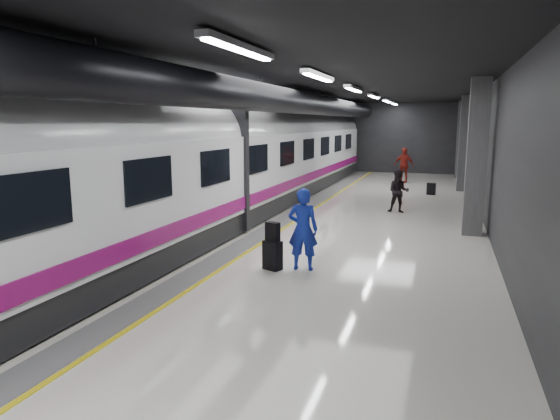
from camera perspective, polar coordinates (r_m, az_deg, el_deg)
The scene contains 9 objects.
ground at distance 14.29m, azimuth 2.83°, elevation -3.19°, with size 40.00×40.00×0.00m, color silver.
platform_hall at distance 14.91m, azimuth 2.87°, elevation 11.06°, with size 10.02×40.02×4.51m.
train at distance 15.15m, azimuth -9.07°, elevation 5.38°, with size 3.05×38.00×4.05m.
traveler_main at distance 11.05m, azimuth 2.63°, elevation -2.21°, with size 0.67×0.44×1.84m, color #1A27C8.
suitcase_main at distance 11.18m, azimuth -0.86°, elevation -5.19°, with size 0.40×0.25×0.65m, color black.
shoulder_bag at distance 11.07m, azimuth -0.85°, elevation -2.48°, with size 0.32×0.17×0.42m, color black.
traveler_far_a at distance 18.63m, azimuth 13.39°, elevation 2.07°, with size 0.75×0.59×1.55m, color black.
traveler_far_b at distance 28.10m, azimuth 13.95°, elevation 4.99°, with size 1.12×0.47×1.91m, color maroon.
suitcase_far at distance 23.75m, azimuth 16.89°, elevation 2.33°, with size 0.36×0.24×0.54m, color black.
Camera 1 is at (3.70, -13.41, 3.25)m, focal length 32.00 mm.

